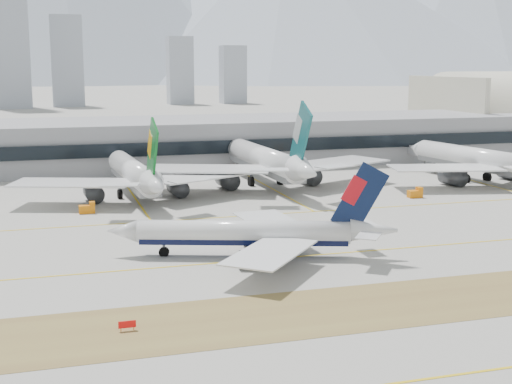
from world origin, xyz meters
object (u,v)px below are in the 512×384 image
object	(u,v)px
terminal	(183,142)
widebody_cathay	(267,162)
taxiing_airliner	(254,234)
widebody_eva	(135,175)
widebody_china_air	(480,161)

from	to	relation	value
terminal	widebody_cathay	bearing A→B (deg)	-74.06
taxiing_airliner	widebody_cathay	distance (m)	73.19
taxiing_airliner	widebody_eva	world-z (taller)	widebody_eva
taxiing_airliner	widebody_cathay	world-z (taller)	widebody_cathay
widebody_cathay	widebody_china_air	bearing A→B (deg)	-102.57
taxiing_airliner	widebody_eva	size ratio (longest dim) A/B	0.79
taxiing_airliner	widebody_eva	bearing A→B (deg)	-59.53
widebody_china_air	terminal	world-z (taller)	widebody_china_air
widebody_cathay	widebody_china_air	distance (m)	60.65
taxiing_airliner	widebody_cathay	size ratio (longest dim) A/B	0.70
widebody_eva	widebody_china_air	distance (m)	96.56
widebody_cathay	terminal	size ratio (longest dim) A/B	0.25
widebody_cathay	taxiing_airliner	bearing A→B (deg)	158.93
taxiing_airliner	widebody_china_air	xyz separation A→B (m)	(83.55, 57.96, 1.97)
widebody_eva	terminal	world-z (taller)	widebody_eva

